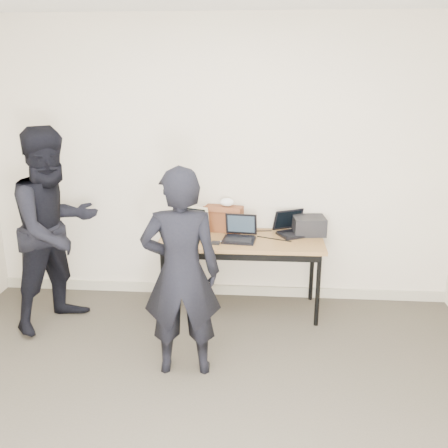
# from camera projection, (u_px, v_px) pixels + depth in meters

# --- Properties ---
(room) EXTENTS (4.60, 4.60, 2.80)m
(room) POSITION_uv_depth(u_px,v_px,m) (181.00, 241.00, 2.60)
(room) COLOR #3F3A30
(room) RESTS_ON ground
(desk) EXTENTS (1.51, 0.67, 0.72)m
(desk) POSITION_uv_depth(u_px,v_px,m) (241.00, 245.00, 4.60)
(desk) COLOR brown
(desk) RESTS_ON ground
(laptop_beige) EXTENTS (0.42, 0.42, 0.27)m
(laptop_beige) POSITION_uv_depth(u_px,v_px,m) (187.00, 231.00, 4.62)
(laptop_beige) COLOR beige
(laptop_beige) RESTS_ON desk
(laptop_center) EXTENTS (0.32, 0.31, 0.22)m
(laptop_center) POSITION_uv_depth(u_px,v_px,m) (240.00, 234.00, 4.55)
(laptop_center) COLOR black
(laptop_center) RESTS_ON desk
(laptop_right) EXTENTS (0.40, 0.39, 0.22)m
(laptop_right) POSITION_uv_depth(u_px,v_px,m) (292.00, 229.00, 4.70)
(laptop_right) COLOR black
(laptop_right) RESTS_ON desk
(leather_satchel) EXTENTS (0.39, 0.24, 0.25)m
(leather_satchel) POSITION_uv_depth(u_px,v_px,m) (224.00, 218.00, 4.77)
(leather_satchel) COLOR brown
(leather_satchel) RESTS_ON desk
(tissue) EXTENTS (0.15, 0.12, 0.08)m
(tissue) POSITION_uv_depth(u_px,v_px,m) (227.00, 202.00, 4.73)
(tissue) COLOR white
(tissue) RESTS_ON leather_satchel
(equipment_box) EXTENTS (0.31, 0.27, 0.17)m
(equipment_box) POSITION_uv_depth(u_px,v_px,m) (309.00, 226.00, 4.69)
(equipment_box) COLOR black
(equipment_box) RESTS_ON desk
(power_brick) EXTENTS (0.07, 0.05, 0.03)m
(power_brick) POSITION_uv_depth(u_px,v_px,m) (216.00, 243.00, 4.43)
(power_brick) COLOR black
(power_brick) RESTS_ON desk
(cables) EXTENTS (0.80, 0.45, 0.01)m
(cables) POSITION_uv_depth(u_px,v_px,m) (249.00, 239.00, 4.57)
(cables) COLOR silver
(cables) RESTS_ON desk
(person_typist) EXTENTS (0.62, 0.44, 1.59)m
(person_typist) POSITION_uv_depth(u_px,v_px,m) (181.00, 273.00, 3.61)
(person_typist) COLOR black
(person_typist) RESTS_ON ground
(person_observer) EXTENTS (1.02, 1.08, 1.77)m
(person_observer) POSITION_uv_depth(u_px,v_px,m) (56.00, 229.00, 4.33)
(person_observer) COLOR black
(person_observer) RESTS_ON ground
(baseboard) EXTENTS (4.50, 0.03, 0.10)m
(baseboard) POSITION_uv_depth(u_px,v_px,m) (219.00, 289.00, 5.11)
(baseboard) COLOR #ABA48E
(baseboard) RESTS_ON ground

